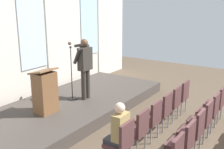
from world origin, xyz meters
TOP-DOWN VIEW (x-y plane):
  - rear_partition at (0.03, 5.94)m, footprint 10.33×0.14m
  - stage_platform at (0.00, 4.33)m, footprint 6.15×2.63m
  - speaker at (0.32, 4.15)m, footprint 0.50×0.69m
  - mic_stand at (0.07, 4.43)m, footprint 0.28×0.28m
  - lectern at (-1.05, 4.32)m, footprint 0.60×0.48m
  - chair_r0_c0 at (-1.58, 1.73)m, footprint 0.46×0.44m
  - audience_r0_c0 at (-1.58, 1.81)m, footprint 0.36×0.39m
  - chair_r0_c1 at (-0.95, 1.73)m, footprint 0.46×0.44m
  - chair_r0_c2 at (-0.32, 1.73)m, footprint 0.46×0.44m
  - chair_r0_c3 at (0.32, 1.73)m, footprint 0.46×0.44m
  - chair_r0_c4 at (0.95, 1.73)m, footprint 0.46×0.44m
  - chair_r0_c5 at (1.58, 1.73)m, footprint 0.46×0.44m
  - chair_r1_c1 at (-0.95, 0.76)m, footprint 0.46×0.44m
  - chair_r1_c2 at (-0.32, 0.76)m, footprint 0.46×0.44m
  - chair_r1_c3 at (0.32, 0.76)m, footprint 0.46×0.44m
  - chair_r1_c4 at (0.95, 0.76)m, footprint 0.46×0.44m
  - chair_r1_c5 at (1.58, 0.76)m, footprint 0.46×0.44m

SIDE VIEW (x-z plane):
  - stage_platform at x=0.00m, z-range 0.00..0.32m
  - chair_r0_c0 at x=-1.58m, z-range 0.06..1.00m
  - chair_r0_c1 at x=-0.95m, z-range 0.06..1.00m
  - chair_r0_c2 at x=-0.32m, z-range 0.06..1.00m
  - chair_r0_c3 at x=0.32m, z-range 0.06..1.00m
  - chair_r0_c4 at x=0.95m, z-range 0.06..1.00m
  - chair_r0_c5 at x=1.58m, z-range 0.06..1.00m
  - chair_r1_c1 at x=-0.95m, z-range 0.06..1.00m
  - chair_r1_c2 at x=-0.32m, z-range 0.06..1.00m
  - chair_r1_c3 at x=0.32m, z-range 0.06..1.00m
  - chair_r1_c4 at x=0.95m, z-range 0.06..1.00m
  - chair_r1_c5 at x=1.58m, z-range 0.06..1.00m
  - mic_stand at x=0.07m, z-range -0.12..1.43m
  - audience_r0_c0 at x=-1.58m, z-range 0.07..1.36m
  - lectern at x=-1.05m, z-range 0.29..1.45m
  - speaker at x=0.32m, z-range 0.46..2.21m
  - rear_partition at x=0.03m, z-range 0.00..4.23m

